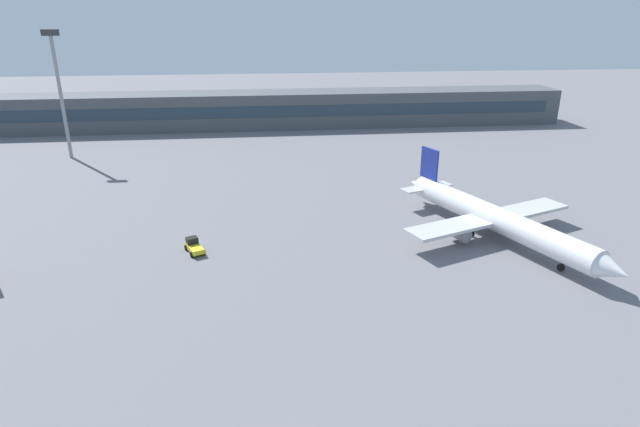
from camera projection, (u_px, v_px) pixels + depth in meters
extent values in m
plane|color=slate|center=(273.00, 236.00, 72.43)|extent=(400.00, 400.00, 0.00)
cube|color=#4C5156|center=(264.00, 109.00, 139.05)|extent=(157.29, 12.00, 9.00)
cube|color=#263847|center=(265.00, 112.00, 133.27)|extent=(149.42, 0.16, 2.80)
cylinder|color=white|center=(495.00, 218.00, 70.74)|extent=(14.39, 30.24, 3.29)
cone|color=white|center=(613.00, 270.00, 56.65)|extent=(4.23, 4.51, 3.13)
cone|color=white|center=(417.00, 184.00, 84.70)|extent=(3.34, 3.90, 2.30)
cube|color=navy|center=(429.00, 164.00, 81.10)|extent=(1.67, 3.66, 4.76)
cube|color=silver|center=(427.00, 187.00, 82.70)|extent=(8.95, 5.41, 0.21)
cube|color=silver|center=(490.00, 218.00, 71.55)|extent=(25.71, 13.31, 0.43)
cylinder|color=gray|center=(460.00, 233.00, 69.73)|extent=(2.62, 3.21, 1.73)
cylinder|color=gray|center=(517.00, 220.00, 74.25)|extent=(2.62, 3.21, 1.73)
cylinder|color=black|center=(561.00, 267.00, 62.60)|extent=(0.64, 0.93, 0.87)
cylinder|color=black|center=(471.00, 234.00, 72.06)|extent=(0.64, 0.93, 0.87)
cylinder|color=black|center=(496.00, 228.00, 74.02)|extent=(0.64, 0.93, 0.87)
cube|color=yellow|center=(195.00, 248.00, 67.23)|extent=(2.81, 3.90, 0.60)
cube|color=black|center=(192.00, 241.00, 67.73)|extent=(1.72, 1.57, 0.90)
cylinder|color=black|center=(198.00, 245.00, 68.67)|extent=(0.51, 0.74, 0.70)
cylinder|color=black|center=(186.00, 248.00, 67.95)|extent=(0.51, 0.74, 0.70)
cylinder|color=black|center=(204.00, 252.00, 66.73)|extent=(0.51, 0.74, 0.70)
cylinder|color=black|center=(192.00, 255.00, 66.01)|extent=(0.51, 0.74, 0.70)
cylinder|color=gray|center=(62.00, 99.00, 106.62)|extent=(0.70, 0.70, 24.25)
cube|color=#333338|center=(50.00, 33.00, 102.06)|extent=(3.20, 0.80, 1.20)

